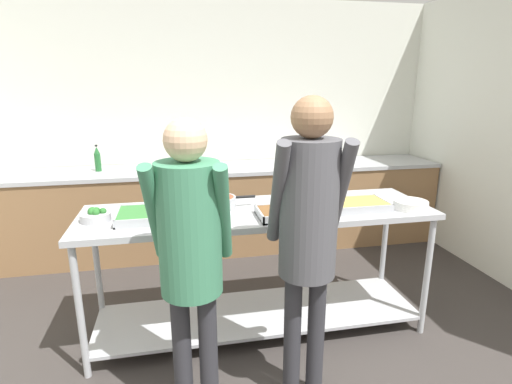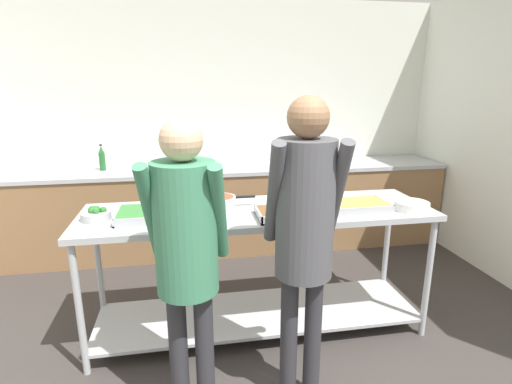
# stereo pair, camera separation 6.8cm
# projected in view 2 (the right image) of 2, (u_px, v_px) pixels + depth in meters

# --- Properties ---
(wall_rear) EXTENTS (5.07, 0.06, 2.65)m
(wall_rear) POSITION_uv_depth(u_px,v_px,m) (215.00, 125.00, 4.46)
(wall_rear) COLOR silver
(wall_rear) RESTS_ON ground_plane
(back_counter) EXTENTS (4.91, 0.65, 0.92)m
(back_counter) POSITION_uv_depth(u_px,v_px,m) (219.00, 208.00, 4.34)
(back_counter) COLOR olive
(back_counter) RESTS_ON ground_plane
(serving_counter) EXTENTS (2.42, 0.70, 0.93)m
(serving_counter) POSITION_uv_depth(u_px,v_px,m) (258.00, 250.00, 2.85)
(serving_counter) COLOR #ADAFB5
(serving_counter) RESTS_ON ground_plane
(broccoli_bowl) EXTENTS (0.19, 0.19, 0.09)m
(broccoli_bowl) POSITION_uv_depth(u_px,v_px,m) (96.00, 215.00, 2.56)
(broccoli_bowl) COLOR #B2B2B7
(broccoli_bowl) RESTS_ON serving_counter
(serving_tray_greens) EXTENTS (0.45, 0.33, 0.05)m
(serving_tray_greens) POSITION_uv_depth(u_px,v_px,m) (152.00, 214.00, 2.60)
(serving_tray_greens) COLOR #ADAFB5
(serving_tray_greens) RESTS_ON serving_counter
(sauce_pan) EXTENTS (0.37, 0.23, 0.08)m
(sauce_pan) POSITION_uv_depth(u_px,v_px,m) (219.00, 202.00, 2.81)
(sauce_pan) COLOR #ADAFB5
(sauce_pan) RESTS_ON serving_counter
(serving_tray_vegetables) EXTENTS (0.45, 0.27, 0.05)m
(serving_tray_vegetables) POSITION_uv_depth(u_px,v_px,m) (291.00, 213.00, 2.62)
(serving_tray_vegetables) COLOR #ADAFB5
(serving_tray_vegetables) RESTS_ON serving_counter
(serving_tray_roast) EXTENTS (0.45, 0.28, 0.05)m
(serving_tray_roast) POSITION_uv_depth(u_px,v_px,m) (355.00, 206.00, 2.77)
(serving_tray_roast) COLOR #ADAFB5
(serving_tray_roast) RESTS_ON serving_counter
(plate_stack) EXTENTS (0.24, 0.24, 0.06)m
(plate_stack) POSITION_uv_depth(u_px,v_px,m) (412.00, 206.00, 2.75)
(plate_stack) COLOR white
(plate_stack) RESTS_ON serving_counter
(guest_serving_left) EXTENTS (0.42, 0.35, 1.73)m
(guest_serving_left) POSITION_uv_depth(u_px,v_px,m) (305.00, 222.00, 2.07)
(guest_serving_left) COLOR #2D2D33
(guest_serving_left) RESTS_ON ground_plane
(guest_serving_right) EXTENTS (0.46, 0.38, 1.63)m
(guest_serving_right) POSITION_uv_depth(u_px,v_px,m) (186.00, 240.00, 2.01)
(guest_serving_right) COLOR #2D2D33
(guest_serving_right) RESTS_ON ground_plane
(water_bottle) EXTENTS (0.06, 0.06, 0.27)m
(water_bottle) POSITION_uv_depth(u_px,v_px,m) (102.00, 158.00, 4.03)
(water_bottle) COLOR #23602D
(water_bottle) RESTS_ON back_counter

